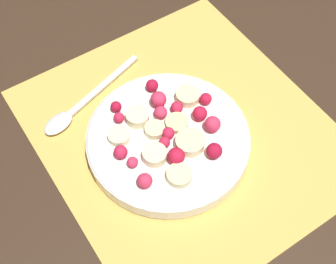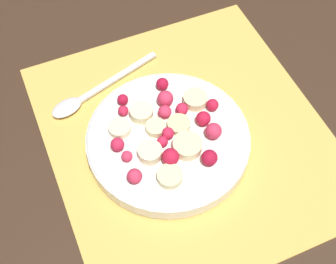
# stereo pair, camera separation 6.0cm
# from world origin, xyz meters

# --- Properties ---
(ground_plane) EXTENTS (3.00, 3.00, 0.00)m
(ground_plane) POSITION_xyz_m (0.00, 0.00, 0.00)
(ground_plane) COLOR #382619
(placemat) EXTENTS (0.41, 0.37, 0.01)m
(placemat) POSITION_xyz_m (0.00, 0.00, 0.00)
(placemat) COLOR #E0B251
(placemat) RESTS_ON ground_plane
(fruit_bowl) EXTENTS (0.22, 0.22, 0.05)m
(fruit_bowl) POSITION_xyz_m (0.01, -0.03, 0.02)
(fruit_bowl) COLOR white
(fruit_bowl) RESTS_ON placemat
(spoon) EXTENTS (0.07, 0.18, 0.01)m
(spoon) POSITION_xyz_m (-0.11, -0.11, 0.01)
(spoon) COLOR silver
(spoon) RESTS_ON placemat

